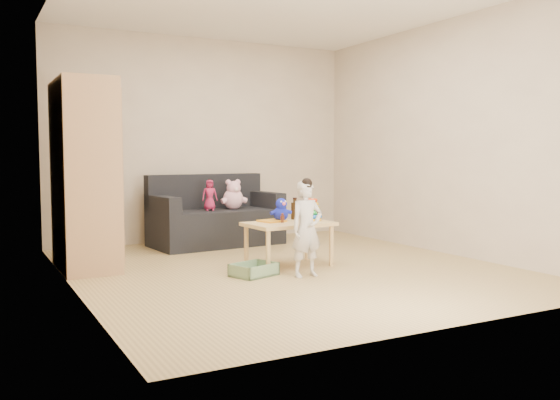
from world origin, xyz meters
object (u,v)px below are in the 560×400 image
sofa (216,227)px  play_table (289,244)px  toddler (307,230)px  wardrobe (84,175)px

sofa → play_table: 1.65m
play_table → toddler: (-0.10, -0.51, 0.20)m
sofa → toddler: 2.17m
toddler → play_table: bearing=77.3°
wardrobe → play_table: 2.10m
sofa → toddler: size_ratio=1.83×
play_table → wardrobe: bearing=154.9°
toddler → sofa: bearing=88.6°
sofa → wardrobe: bearing=-160.0°
wardrobe → sofa: (1.68, 0.80, -0.69)m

